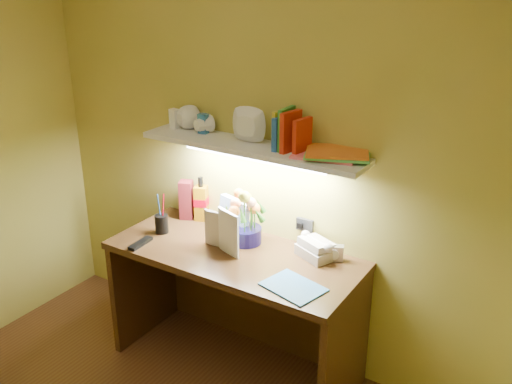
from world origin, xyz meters
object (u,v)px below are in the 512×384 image
desk_clock (335,253)px  telephone (316,247)px  desk (235,311)px  flower_bouquet (246,217)px  whisky_bottle (201,199)px

desk_clock → telephone: bearing=167.9°
desk → telephone: telephone is taller
flower_bouquet → telephone: flower_bouquet is taller
desk → desk_clock: size_ratio=16.26×
flower_bouquet → desk_clock: 0.53m
flower_bouquet → whisky_bottle: (-0.40, 0.12, -0.02)m
desk → desk_clock: bearing=22.7°
desk_clock → whisky_bottle: size_ratio=0.31×
flower_bouquet → whisky_bottle: bearing=163.8°
telephone → desk_clock: size_ratio=2.25×
telephone → flower_bouquet: bearing=-149.0°
whisky_bottle → desk: bearing=-31.8°
desk → desk_clock: 0.69m
telephone → desk_clock: bearing=33.4°
desk → flower_bouquet: bearing=94.7°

